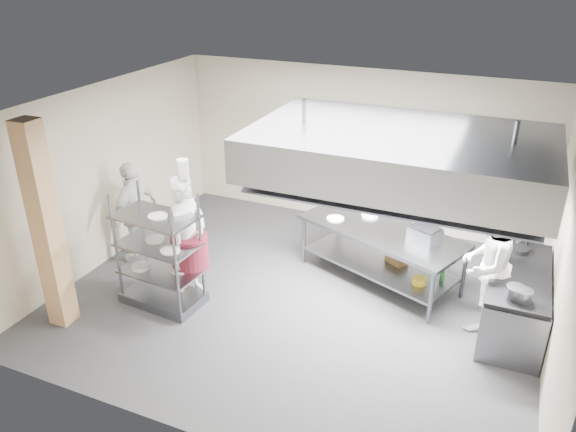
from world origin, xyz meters
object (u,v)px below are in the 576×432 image
at_px(chef_line, 484,265).
at_px(stockpot, 523,295).
at_px(cooking_range, 515,301).
at_px(chef_head, 188,238).
at_px(island, 380,255).
at_px(chef_plating, 135,212).
at_px(griddle, 425,235).
at_px(pass_rack, 159,250).

bearing_deg(chef_line, stockpot, 57.96).
height_order(cooking_range, chef_head, chef_head).
bearing_deg(chef_head, island, -54.84).
bearing_deg(cooking_range, chef_head, -166.75).
xyz_separation_m(chef_plating, griddle, (4.69, 0.83, 0.13)).
xyz_separation_m(pass_rack, chef_head, (0.30, 0.34, 0.10)).
distance_m(chef_line, chef_plating, 5.61).
distance_m(island, chef_head, 3.05).
relative_size(chef_line, griddle, 4.48).
distance_m(island, chef_line, 1.80).
height_order(griddle, stockpot, griddle).
xyz_separation_m(cooking_range, griddle, (-1.39, 0.37, 0.60)).
distance_m(island, chef_plating, 4.14).
bearing_deg(griddle, island, -165.65).
height_order(chef_head, griddle, chef_head).
height_order(island, chef_plating, chef_plating).
relative_size(pass_rack, griddle, 4.10).
bearing_deg(island, chef_head, -126.59).
xyz_separation_m(island, cooking_range, (2.08, -0.50, -0.04)).
bearing_deg(pass_rack, griddle, 31.61).
bearing_deg(chef_plating, chef_line, 96.32).
relative_size(pass_rack, chef_head, 0.90).
xyz_separation_m(chef_head, chef_plating, (-1.45, 0.63, -0.10)).
xyz_separation_m(chef_head, griddle, (3.23, 1.46, 0.03)).
bearing_deg(chef_plating, stockpot, 90.38).
relative_size(pass_rack, cooking_range, 0.89).
height_order(chef_plating, griddle, chef_plating).
bearing_deg(chef_head, stockpot, -82.48).
distance_m(chef_head, stockpot, 4.69).
height_order(pass_rack, griddle, pass_rack).
relative_size(island, stockpot, 11.73).
height_order(island, chef_line, chef_line).
distance_m(chef_line, griddle, 1.05).
bearing_deg(griddle, chef_head, -130.93).
bearing_deg(stockpot, griddle, 142.39).
bearing_deg(pass_rack, cooking_range, 20.73).
distance_m(cooking_range, chef_head, 4.79).
height_order(pass_rack, stockpot, pass_rack).
xyz_separation_m(island, chef_line, (1.60, -0.63, 0.52)).
relative_size(chef_plating, griddle, 4.08).
bearing_deg(stockpot, pass_rack, -172.08).
bearing_deg(island, pass_rack, -124.43).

